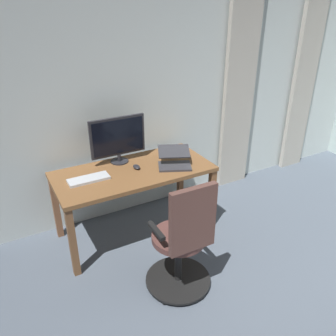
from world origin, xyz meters
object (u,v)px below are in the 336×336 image
computer_keyboard (89,179)px  laptop (174,161)px  desk (134,178)px  computer_mouse (136,167)px  computer_monitor (118,138)px  office_chair (183,244)px

computer_keyboard → laptop: (-0.84, 0.11, 0.04)m
desk → computer_mouse: 0.11m
desk → computer_mouse: size_ratio=15.24×
computer_monitor → computer_keyboard: size_ratio=1.51×
desk → office_chair: bearing=90.8°
office_chair → computer_monitor: 1.27m
office_chair → computer_mouse: bearing=89.4°
computer_keyboard → laptop: laptop is taller
desk → computer_monitor: bearing=-78.4°
laptop → desk: bearing=9.9°
computer_keyboard → computer_mouse: 0.48m
computer_monitor → laptop: (-0.45, 0.34, -0.21)m
computer_monitor → computer_keyboard: computer_monitor is taller
computer_monitor → computer_mouse: 0.34m
office_chair → computer_keyboard: (0.46, -0.92, 0.27)m
desk → computer_keyboard: computer_keyboard is taller
office_chair → computer_keyboard: bearing=117.3°
desk → laptop: bearing=165.2°
computer_mouse → office_chair: bearing=88.4°
desk → computer_mouse: computer_mouse is taller
desk → computer_monitor: 0.42m
desk → office_chair: size_ratio=1.45×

